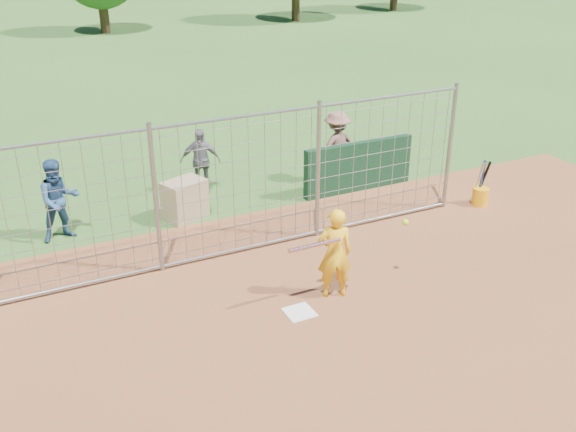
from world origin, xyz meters
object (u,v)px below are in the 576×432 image
batter (335,253)px  bystander_a (59,200)px  equipment_bin (185,200)px  bucket_with_bats (480,194)px  bystander_c (337,147)px  bystander_b (200,161)px

batter → bystander_a: (-3.51, 3.98, 0.03)m
batter → bystander_a: size_ratio=0.96×
equipment_bin → batter: bearing=-93.2°
batter → bucket_with_bats: batter is taller
batter → bystander_c: 4.96m
batter → bystander_b: batter is taller
bystander_a → bystander_b: 3.22m
batter → bystander_a: bystander_a is taller
bucket_with_bats → batter: bearing=-159.0°
bystander_a → bystander_b: bystander_a is taller
equipment_bin → bucket_with_bats: bearing=-40.6°
bystander_a → equipment_bin: size_ratio=1.95×
equipment_bin → bystander_a: bearing=155.7°
equipment_bin → bucket_with_bats: (5.73, -2.09, -0.15)m
batter → equipment_bin: size_ratio=1.88×
bystander_a → bystander_b: (3.06, 1.00, -0.06)m
bystander_a → equipment_bin: 2.35m
bystander_a → bystander_c: 6.04m
bystander_b → bystander_a: bearing=-141.1°
bystander_b → bystander_c: bystander_c is taller
batter → bucket_with_bats: (4.53, 1.74, -0.51)m
bystander_c → equipment_bin: 3.77m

